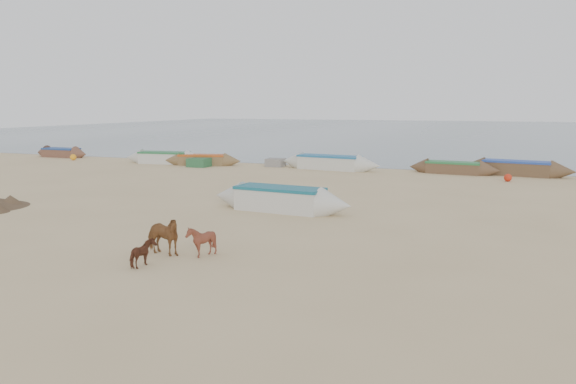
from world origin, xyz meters
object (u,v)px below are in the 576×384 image
(calf_front, at_px, (201,241))
(cow_adult, at_px, (162,236))
(calf_right, at_px, (144,254))
(near_canoe, at_px, (280,199))

(calf_front, bearing_deg, cow_adult, -103.43)
(cow_adult, height_order, calf_front, cow_adult)
(calf_front, height_order, calf_right, calf_front)
(calf_front, bearing_deg, calf_right, -58.05)
(cow_adult, relative_size, calf_right, 1.87)
(calf_right, bearing_deg, near_canoe, -26.62)
(cow_adult, height_order, near_canoe, cow_adult)
(calf_front, relative_size, calf_right, 1.27)
(cow_adult, relative_size, calf_front, 1.47)
(cow_adult, relative_size, near_canoe, 0.22)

